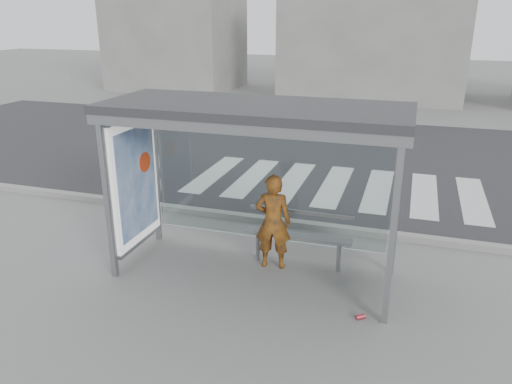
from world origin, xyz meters
The scene contains 10 objects.
ground centered at (0.00, 0.00, 0.00)m, with size 80.00×80.00×0.00m, color gray.
road centered at (0.00, 7.00, 0.00)m, with size 30.00×10.00×0.01m, color #29292C.
curb centered at (0.00, 1.95, 0.06)m, with size 30.00×0.18×0.12m, color gray.
crosswalk centered at (0.50, 4.50, 0.00)m, with size 6.55×3.00×0.00m.
bus_shelter centered at (-0.37, 0.06, 1.98)m, with size 4.25×1.65×2.62m.
building_left centered at (-10.00, 18.00, 3.00)m, with size 6.00×5.00×6.00m, color slate.
building_center centered at (0.00, 18.00, 2.50)m, with size 8.00×5.00×5.00m, color slate.
person centered at (0.20, 0.33, 0.76)m, with size 0.56×0.37×1.53m, color #F14016.
bench centered at (0.56, 0.50, 0.52)m, with size 1.67×0.31×0.87m.
soda_can centered at (1.70, -0.72, 0.03)m, with size 0.07×0.07×0.13m, color #CF3D4A.
Camera 1 is at (2.09, -6.46, 3.80)m, focal length 35.00 mm.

